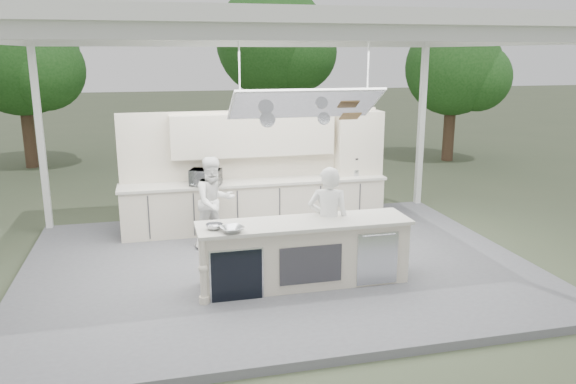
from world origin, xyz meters
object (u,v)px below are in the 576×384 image
object	(u,v)px
demo_island	(303,253)
back_counter	(256,204)
sous_chef	(214,202)
head_chef	(328,222)

from	to	relation	value
demo_island	back_counter	bearing A→B (deg)	93.63
back_counter	sous_chef	distance (m)	1.25
sous_chef	back_counter	bearing A→B (deg)	21.92
demo_island	back_counter	xyz separation A→B (m)	(-0.18, 2.81, 0.00)
back_counter	sous_chef	world-z (taller)	sous_chef
back_counter	head_chef	bearing A→B (deg)	-76.45
head_chef	sous_chef	xyz separation A→B (m)	(-1.50, 1.77, -0.05)
demo_island	sous_chef	distance (m)	2.27
head_chef	back_counter	bearing A→B (deg)	-57.28
demo_island	head_chef	xyz separation A→B (m)	(0.45, 0.21, 0.37)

